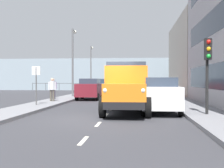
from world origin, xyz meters
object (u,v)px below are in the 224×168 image
object	(u,v)px
pedestrian_couple_b	(52,88)
pedestrian_strolling	(53,87)
traffic_light_near	(208,59)
street_sign	(36,79)
truck_vintage_orange	(126,89)
car_teal_oppositeside_1	(99,87)
car_silver_oppositeside_2	(106,86)
car_white_kerbside_near	(160,95)
car_black_kerbside_1	(153,90)
car_red_kerbside_2	(150,88)
lamp_post_promenade	(73,56)
lamp_post_far	(91,64)
car_maroon_oppositeside_0	(90,89)

from	to	relation	value
pedestrian_couple_b	pedestrian_strolling	size ratio (longest dim) A/B	1.02
traffic_light_near	street_sign	xyz separation A→B (m)	(8.82, -3.68, -0.79)
pedestrian_couple_b	traffic_light_near	bearing A→B (deg)	142.66
truck_vintage_orange	car_teal_oppositeside_1	xyz separation A→B (m)	(3.38, -15.36, -0.28)
pedestrian_couple_b	car_silver_oppositeside_2	bearing A→B (deg)	-97.12
car_white_kerbside_near	traffic_light_near	size ratio (longest dim) A/B	1.27
pedestrian_couple_b	pedestrian_strolling	bearing A→B (deg)	-74.68
car_silver_oppositeside_2	pedestrian_strolling	xyz separation A→B (m)	(2.64, 13.27, 0.17)
car_black_kerbside_1	car_red_kerbside_2	distance (m)	5.67
lamp_post_promenade	street_sign	world-z (taller)	lamp_post_promenade
street_sign	lamp_post_far	bearing A→B (deg)	-89.39
car_maroon_oppositeside_0	traffic_light_near	size ratio (longest dim) A/B	1.22
car_white_kerbside_near	car_red_kerbside_2	bearing A→B (deg)	-90.00
car_teal_oppositeside_1	traffic_light_near	distance (m)	17.79
truck_vintage_orange	street_sign	distance (m)	6.01
pedestrian_couple_b	traffic_light_near	size ratio (longest dim) A/B	0.50
car_black_kerbside_1	street_sign	size ratio (longest dim) A/B	1.86
car_maroon_oppositeside_0	pedestrian_couple_b	bearing A→B (deg)	63.05
street_sign	car_maroon_oppositeside_0	bearing A→B (deg)	-105.92
truck_vintage_orange	car_maroon_oppositeside_0	bearing A→B (deg)	-70.61
car_maroon_oppositeside_0	traffic_light_near	bearing A→B (deg)	122.89
lamp_post_far	car_silver_oppositeside_2	bearing A→B (deg)	139.19
pedestrian_couple_b	street_sign	xyz separation A→B (m)	(0.01, 3.04, 0.60)
truck_vintage_orange	car_black_kerbside_1	world-z (taller)	truck_vintage_orange
lamp_post_far	street_sign	size ratio (longest dim) A/B	2.63
car_teal_oppositeside_1	street_sign	bearing A→B (deg)	81.15
truck_vintage_orange	pedestrian_couple_b	xyz separation A→B (m)	(5.35, -5.74, -0.09)
truck_vintage_orange	car_black_kerbside_1	size ratio (longest dim) A/B	1.35
car_maroon_oppositeside_0	lamp_post_far	distance (m)	14.23
car_teal_oppositeside_1	pedestrian_couple_b	xyz separation A→B (m)	(1.97, 9.62, 0.19)
car_silver_oppositeside_2	car_black_kerbside_1	bearing A→B (deg)	107.84
pedestrian_strolling	lamp_post_far	distance (m)	15.40
car_silver_oppositeside_2	pedestrian_couple_b	distance (m)	15.87
car_red_kerbside_2	lamp_post_far	size ratio (longest dim) A/B	0.71
pedestrian_couple_b	truck_vintage_orange	bearing A→B (deg)	132.99
car_white_kerbside_near	car_red_kerbside_2	size ratio (longest dim) A/B	0.97
traffic_light_near	lamp_post_promenade	size ratio (longest dim) A/B	0.53
pedestrian_couple_b	pedestrian_strolling	world-z (taller)	pedestrian_couple_b
car_maroon_oppositeside_0	pedestrian_couple_b	world-z (taller)	pedestrian_couple_b
truck_vintage_orange	lamp_post_far	xyz separation A→B (m)	(5.57, -23.37, 2.54)
car_black_kerbside_1	street_sign	xyz separation A→B (m)	(6.94, 3.37, 0.79)
car_black_kerbside_1	pedestrian_strolling	bearing A→B (deg)	-15.78
traffic_light_near	lamp_post_promenade	world-z (taller)	lamp_post_promenade
truck_vintage_orange	lamp_post_far	size ratio (longest dim) A/B	0.95
traffic_light_near	car_black_kerbside_1	bearing A→B (deg)	-75.03
car_teal_oppositeside_1	traffic_light_near	xyz separation A→B (m)	(-6.85, 16.35, 1.58)
car_teal_oppositeside_1	lamp_post_far	xyz separation A→B (m)	(2.19, -8.02, 2.82)
pedestrian_couple_b	lamp_post_promenade	size ratio (longest dim) A/B	0.27
truck_vintage_orange	car_silver_oppositeside_2	world-z (taller)	truck_vintage_orange
pedestrian_strolling	lamp_post_far	size ratio (longest dim) A/B	0.27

